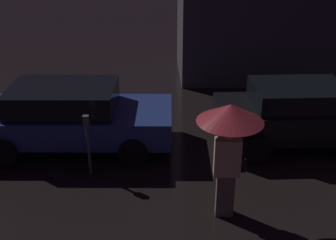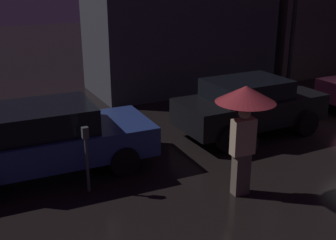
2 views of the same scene
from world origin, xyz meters
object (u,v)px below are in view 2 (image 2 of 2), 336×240
Objects in this scene: parked_car_black at (249,105)px; pedestrian_with_umbrella at (245,110)px; parking_meter at (86,153)px; parked_car_blue at (44,138)px; street_lamp_near at (295,5)px.

pedestrian_with_umbrella is at bearing -130.24° from parked_car_black.
parking_meter is (-2.62, 1.44, -0.90)m from pedestrian_with_umbrella.
street_lamp_near reaches higher than parked_car_blue.
parking_meter is (-4.80, -1.17, 0.04)m from parked_car_black.
parked_car_black is 2.96× the size of parking_meter.
parked_car_blue is at bearing 114.04° from parking_meter.
pedestrian_with_umbrella is at bearing -38.19° from parked_car_blue.
parked_car_blue is 2.12× the size of pedestrian_with_umbrella.
street_lamp_near is at bearing -135.02° from pedestrian_with_umbrella.
pedestrian_with_umbrella is 1.61× the size of parking_meter.
parking_meter is 9.20m from street_lamp_near.
street_lamp_near is at bearing 33.13° from parked_car_black.
parking_meter is (0.56, -1.26, 0.05)m from parked_car_blue.
street_lamp_near is (8.79, 2.18, 2.32)m from parked_car_blue.
parked_car_black is 3.54m from pedestrian_with_umbrella.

